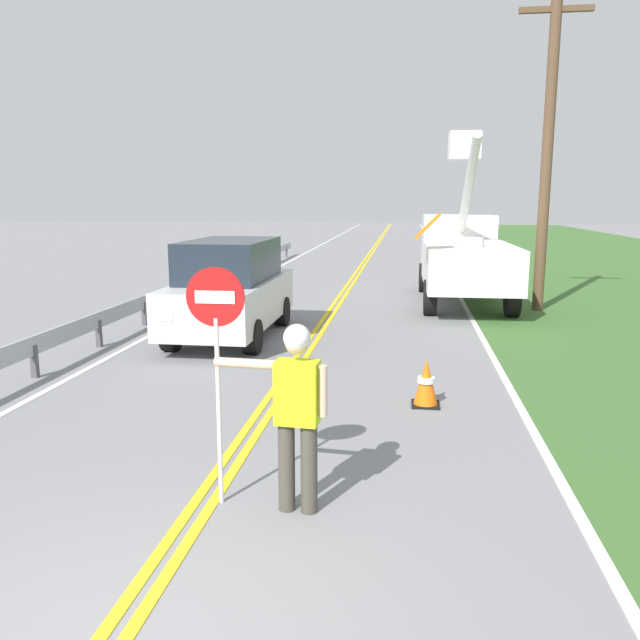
% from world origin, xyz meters
% --- Properties ---
extents(centerline_yellow_left, '(0.11, 110.00, 0.01)m').
position_xyz_m(centerline_yellow_left, '(-0.09, 20.00, 0.01)').
color(centerline_yellow_left, yellow).
rests_on(centerline_yellow_left, ground).
extents(centerline_yellow_right, '(0.11, 110.00, 0.01)m').
position_xyz_m(centerline_yellow_right, '(0.09, 20.00, 0.01)').
color(centerline_yellow_right, yellow).
rests_on(centerline_yellow_right, ground).
extents(edge_line_right, '(0.12, 110.00, 0.01)m').
position_xyz_m(edge_line_right, '(3.60, 20.00, 0.01)').
color(edge_line_right, silver).
rests_on(edge_line_right, ground).
extents(edge_line_left, '(0.12, 110.00, 0.01)m').
position_xyz_m(edge_line_left, '(-3.60, 20.00, 0.01)').
color(edge_line_left, silver).
rests_on(edge_line_left, ground).
extents(flagger_worker, '(1.09, 0.27, 1.83)m').
position_xyz_m(flagger_worker, '(0.93, 2.24, 1.05)').
color(flagger_worker, '#474238').
rests_on(flagger_worker, ground).
extents(stop_sign_paddle, '(0.56, 0.04, 2.33)m').
position_xyz_m(stop_sign_paddle, '(0.17, 2.31, 1.71)').
color(stop_sign_paddle, silver).
rests_on(stop_sign_paddle, ground).
extents(utility_bucket_truck, '(2.67, 6.83, 4.91)m').
position_xyz_m(utility_bucket_truck, '(3.57, 15.66, 1.40)').
color(utility_bucket_truck, white).
rests_on(utility_bucket_truck, ground).
extents(oncoming_suv_nearest, '(1.95, 4.62, 2.10)m').
position_xyz_m(oncoming_suv_nearest, '(-1.79, 9.79, 1.06)').
color(oncoming_suv_nearest, silver).
rests_on(oncoming_suv_nearest, ground).
extents(utility_pole_near, '(1.80, 0.28, 8.18)m').
position_xyz_m(utility_pole_near, '(5.48, 14.22, 4.27)').
color(utility_pole_near, brown).
rests_on(utility_pole_near, ground).
extents(traffic_cone_lead, '(0.40, 0.40, 0.70)m').
position_xyz_m(traffic_cone_lead, '(2.25, 5.62, 0.34)').
color(traffic_cone_lead, orange).
rests_on(traffic_cone_lead, ground).
extents(guardrail_left_shoulder, '(0.10, 32.00, 0.71)m').
position_xyz_m(guardrail_left_shoulder, '(-4.20, 14.24, 0.52)').
color(guardrail_left_shoulder, '#9EA0A3').
rests_on(guardrail_left_shoulder, ground).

